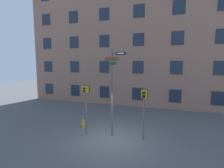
# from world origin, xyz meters

# --- Properties ---
(ground_plane) EXTENTS (60.00, 60.00, 0.00)m
(ground_plane) POSITION_xyz_m (0.00, 0.00, 0.00)
(ground_plane) COLOR #515154
(building_facade) EXTENTS (24.00, 0.63, 12.86)m
(building_facade) POSITION_xyz_m (-0.00, 7.94, 6.43)
(building_facade) COLOR #936B56
(building_facade) RESTS_ON ground_plane
(street_sign_pole) EXTENTS (1.21, 1.07, 5.06)m
(street_sign_pole) POSITION_xyz_m (-0.12, 0.41, 3.01)
(street_sign_pole) COLOR #4C4C51
(street_sign_pole) RESTS_ON ground_plane
(pedestrian_signal_left) EXTENTS (0.38, 0.40, 2.95)m
(pedestrian_signal_left) POSITION_xyz_m (-1.70, 0.08, 2.28)
(pedestrian_signal_left) COLOR #4C4C51
(pedestrian_signal_left) RESTS_ON ground_plane
(pedestrian_signal_right) EXTENTS (0.36, 0.40, 2.84)m
(pedestrian_signal_right) POSITION_xyz_m (1.66, 0.43, 2.22)
(pedestrian_signal_right) COLOR #4C4C51
(pedestrian_signal_right) RESTS_ON ground_plane
(fire_hydrant) EXTENTS (0.36, 0.20, 0.59)m
(fire_hydrant) POSITION_xyz_m (-2.37, 0.96, 0.28)
(fire_hydrant) COLOR gold
(fire_hydrant) RESTS_ON ground_plane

